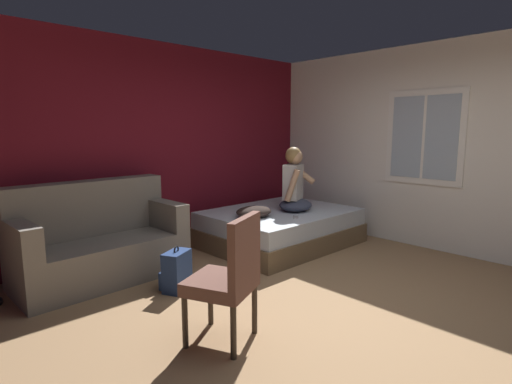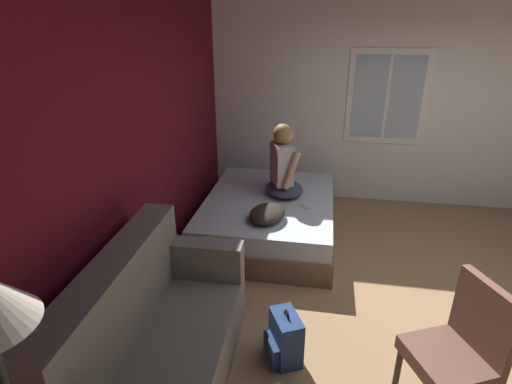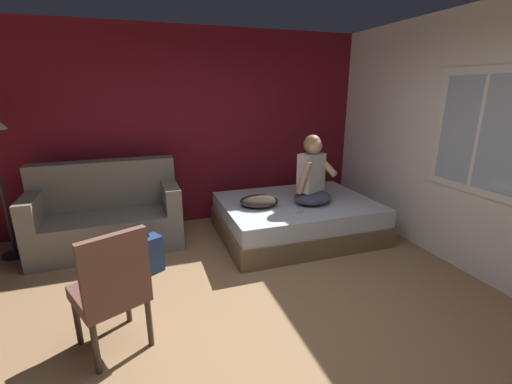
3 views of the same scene
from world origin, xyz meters
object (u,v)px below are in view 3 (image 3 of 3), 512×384
bed (296,218)px  backpack (147,256)px  throw_pillow (259,201)px  cell_phone (299,213)px  side_chair (112,287)px  person_seated (312,176)px  couch (108,216)px

bed → backpack: bed is taller
throw_pillow → cell_phone: (0.37, -0.39, -0.07)m
bed → throw_pillow: 0.64m
side_chair → bed: bearing=34.9°
side_chair → person_seated: size_ratio=1.12×
bed → person_seated: (0.13, -0.14, 0.60)m
person_seated → backpack: (-2.07, -0.25, -0.64)m
side_chair → throw_pillow: side_chair is taller
cell_phone → throw_pillow: bearing=-178.6°
couch → throw_pillow: 1.88m
couch → backpack: size_ratio=3.76×
couch → bed: bearing=-11.0°
bed → cell_phone: (-0.19, -0.44, 0.25)m
bed → throw_pillow: bearing=-174.3°
backpack → side_chair: bearing=-102.3°
throw_pillow → cell_phone: bearing=-46.8°
bed → cell_phone: cell_phone is taller
couch → cell_phone: size_ratio=11.96×
bed → throw_pillow: (-0.55, -0.05, 0.31)m
backpack → cell_phone: size_ratio=3.18×
cell_phone → bed: bearing=115.6°
backpack → couch: bearing=116.0°
throw_pillow → side_chair: bearing=-138.0°
person_seated → cell_phone: bearing=-136.4°
bed → person_seated: person_seated is taller
couch → backpack: 0.97m
bed → cell_phone: 0.54m
couch → throw_pillow: bearing=-15.8°
backpack → cell_phone: (1.75, -0.05, 0.29)m
bed → couch: (-2.35, 0.46, 0.16)m
bed → side_chair: bearing=-145.1°
side_chair → cell_phone: (2.00, 1.08, -0.05)m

